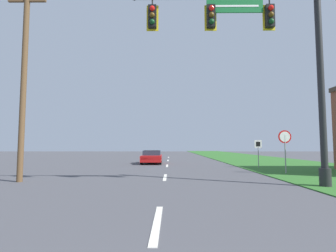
{
  "coord_description": "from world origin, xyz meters",
  "views": [
    {
      "loc": [
        0.29,
        0.32,
        1.61
      ],
      "look_at": [
        0.0,
        29.82,
        3.88
      ],
      "focal_mm": 28.0,
      "sensor_mm": 36.0,
      "label": 1
    }
  ],
  "objects_px": {
    "car_ahead": "(152,157)",
    "utility_pole_near": "(24,76)",
    "signal_mast": "(271,54)",
    "stop_sign": "(285,142)",
    "route_sign_post": "(258,147)"
  },
  "relations": [
    {
      "from": "stop_sign",
      "to": "utility_pole_near",
      "type": "height_order",
      "value": "utility_pole_near"
    },
    {
      "from": "car_ahead",
      "to": "utility_pole_near",
      "type": "height_order",
      "value": "utility_pole_near"
    },
    {
      "from": "stop_sign",
      "to": "signal_mast",
      "type": "bearing_deg",
      "value": -117.8
    },
    {
      "from": "stop_sign",
      "to": "route_sign_post",
      "type": "distance_m",
      "value": 4.42
    },
    {
      "from": "stop_sign",
      "to": "utility_pole_near",
      "type": "distance_m",
      "value": 14.33
    },
    {
      "from": "signal_mast",
      "to": "stop_sign",
      "type": "bearing_deg",
      "value": 62.2
    },
    {
      "from": "signal_mast",
      "to": "utility_pole_near",
      "type": "relative_size",
      "value": 0.92
    },
    {
      "from": "car_ahead",
      "to": "stop_sign",
      "type": "distance_m",
      "value": 12.35
    },
    {
      "from": "car_ahead",
      "to": "stop_sign",
      "type": "xyz_separation_m",
      "value": [
        8.46,
        -8.92,
        1.26
      ]
    },
    {
      "from": "car_ahead",
      "to": "stop_sign",
      "type": "bearing_deg",
      "value": -46.53
    },
    {
      "from": "car_ahead",
      "to": "route_sign_post",
      "type": "height_order",
      "value": "route_sign_post"
    },
    {
      "from": "stop_sign",
      "to": "route_sign_post",
      "type": "relative_size",
      "value": 1.23
    },
    {
      "from": "route_sign_post",
      "to": "signal_mast",
      "type": "bearing_deg",
      "value": -104.97
    },
    {
      "from": "car_ahead",
      "to": "utility_pole_near",
      "type": "bearing_deg",
      "value": -112.28
    },
    {
      "from": "signal_mast",
      "to": "car_ahead",
      "type": "height_order",
      "value": "signal_mast"
    }
  ]
}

